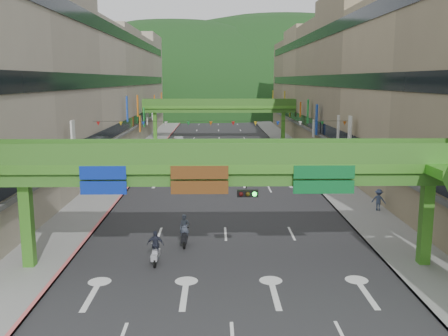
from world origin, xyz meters
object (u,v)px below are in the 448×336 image
at_px(scooter_rider_near, 185,231).
at_px(pedestrian_red, 323,179).
at_px(car_silver, 179,141).
at_px(car_yellow, 227,147).
at_px(scooter_rider_mid, 218,182).
at_px(overpass_near, 246,178).

height_order(scooter_rider_near, pedestrian_red, scooter_rider_near).
height_order(car_silver, car_yellow, car_yellow).
distance_m(scooter_rider_mid, car_yellow, 25.60).
xyz_separation_m(scooter_rider_mid, car_silver, (-6.16, 34.24, -0.33)).
xyz_separation_m(overpass_near, scooter_rider_near, (-3.56, 4.23, -4.25)).
xyz_separation_m(scooter_rider_mid, pedestrian_red, (10.22, 1.92, -0.20)).
distance_m(car_yellow, pedestrian_red, 25.25).
distance_m(car_silver, pedestrian_red, 36.23).
relative_size(scooter_rider_near, car_silver, 0.50).
bearing_deg(scooter_rider_mid, scooter_rider_near, -98.23).
bearing_deg(pedestrian_red, car_silver, 121.97).
height_order(scooter_rider_near, scooter_rider_mid, scooter_rider_near).
distance_m(scooter_rider_near, car_silver, 49.67).
relative_size(scooter_rider_mid, car_silver, 0.48).
height_order(overpass_near, pedestrian_red, overpass_near).
bearing_deg(scooter_rider_mid, car_silver, 100.20).
bearing_deg(car_silver, scooter_rider_mid, -89.26).
xyz_separation_m(overpass_near, car_silver, (-7.51, 53.73, -4.53)).
xyz_separation_m(scooter_rider_near, pedestrian_red, (12.42, 17.19, -0.15)).
xyz_separation_m(scooter_rider_near, scooter_rider_mid, (2.21, 15.27, 0.05)).
bearing_deg(scooter_rider_near, car_yellow, 85.03).
relative_size(overpass_near, car_silver, 6.84).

